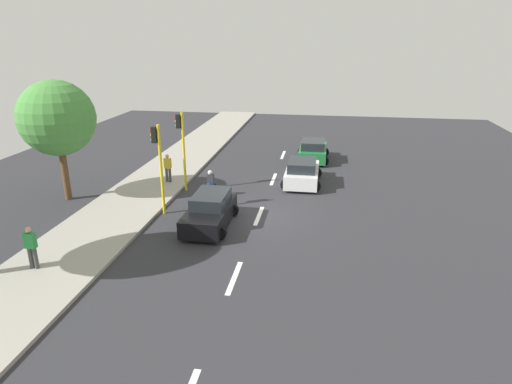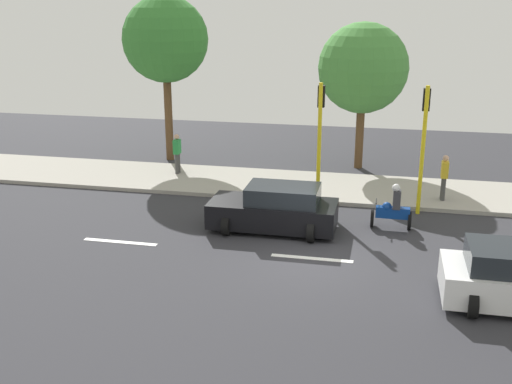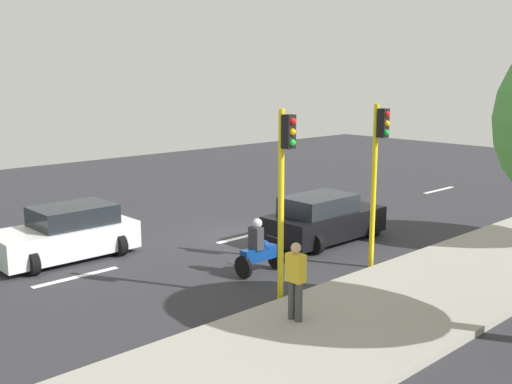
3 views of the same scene
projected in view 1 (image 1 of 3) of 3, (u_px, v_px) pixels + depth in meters
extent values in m
cube|color=#2D2D33|center=(259.00, 217.00, 21.86)|extent=(40.00, 60.00, 0.10)
cube|color=#9E998E|center=(126.00, 206.00, 22.85)|extent=(4.00, 60.00, 0.15)
cube|color=white|center=(283.00, 155.00, 33.01)|extent=(0.20, 2.40, 0.01)
cube|color=white|center=(273.00, 179.00, 27.42)|extent=(0.20, 2.40, 0.01)
cube|color=white|center=(259.00, 216.00, 21.84)|extent=(0.20, 2.40, 0.01)
cube|color=white|center=(234.00, 278.00, 16.26)|extent=(0.20, 2.40, 0.01)
cube|color=white|center=(302.00, 175.00, 26.46)|extent=(1.90, 3.98, 0.80)
cube|color=#1E2328|center=(302.00, 165.00, 25.94)|extent=(1.60, 2.23, 0.56)
cylinder|color=black|center=(290.00, 172.00, 27.89)|extent=(0.64, 0.22, 0.64)
cylinder|color=black|center=(317.00, 173.00, 27.64)|extent=(0.64, 0.22, 0.64)
cylinder|color=black|center=(286.00, 185.00, 25.44)|extent=(0.64, 0.22, 0.64)
cylinder|color=black|center=(315.00, 186.00, 25.20)|extent=(0.64, 0.22, 0.64)
cube|color=black|center=(210.00, 215.00, 20.51)|extent=(1.79, 4.11, 0.80)
cube|color=#1E2328|center=(211.00, 199.00, 20.59)|extent=(1.50, 2.30, 0.56)
cylinder|color=black|center=(219.00, 233.00, 19.21)|extent=(0.64, 0.22, 0.64)
cylinder|color=black|center=(185.00, 230.00, 19.45)|extent=(0.64, 0.22, 0.64)
cylinder|color=black|center=(232.00, 210.00, 21.74)|extent=(0.64, 0.22, 0.64)
cylinder|color=black|center=(202.00, 208.00, 21.97)|extent=(0.64, 0.22, 0.64)
cube|color=#1E7238|center=(313.00, 153.00, 31.43)|extent=(1.88, 3.83, 0.80)
cube|color=#1E2328|center=(313.00, 144.00, 30.92)|extent=(1.58, 2.15, 0.56)
cylinder|color=black|center=(302.00, 151.00, 32.81)|extent=(0.64, 0.22, 0.64)
cylinder|color=black|center=(325.00, 152.00, 32.57)|extent=(0.64, 0.22, 0.64)
cylinder|color=black|center=(300.00, 160.00, 30.46)|extent=(0.64, 0.22, 0.64)
cylinder|color=black|center=(324.00, 161.00, 30.21)|extent=(0.64, 0.22, 0.64)
cylinder|color=black|center=(208.00, 196.00, 23.70)|extent=(0.60, 0.10, 0.60)
cylinder|color=black|center=(213.00, 189.00, 24.81)|extent=(0.60, 0.10, 0.60)
cube|color=navy|center=(210.00, 188.00, 24.22)|extent=(0.28, 1.10, 0.36)
sphere|color=navy|center=(209.00, 186.00, 23.97)|extent=(0.32, 0.32, 0.32)
cylinder|color=black|center=(208.00, 185.00, 23.59)|extent=(0.55, 0.04, 0.04)
cube|color=#333338|center=(211.00, 179.00, 24.16)|extent=(0.36, 0.24, 0.60)
sphere|color=silver|center=(210.00, 173.00, 23.98)|extent=(0.26, 0.26, 0.26)
cylinder|color=#3F3F3F|center=(170.00, 175.00, 26.33)|extent=(0.16, 0.16, 0.85)
cylinder|color=#3F3F3F|center=(167.00, 175.00, 26.36)|extent=(0.16, 0.16, 0.85)
cube|color=gold|center=(168.00, 163.00, 26.10)|extent=(0.40, 0.24, 0.60)
sphere|color=tan|center=(167.00, 156.00, 25.96)|extent=(0.22, 0.22, 0.22)
cylinder|color=#3F3F3F|center=(36.00, 258.00, 16.49)|extent=(0.16, 0.16, 0.85)
cylinder|color=#3F3F3F|center=(31.00, 258.00, 16.52)|extent=(0.16, 0.16, 0.85)
cube|color=#268C3F|center=(30.00, 240.00, 16.26)|extent=(0.40, 0.24, 0.60)
sphere|color=tan|center=(28.00, 230.00, 16.12)|extent=(0.22, 0.22, 0.22)
cylinder|color=yellow|center=(184.00, 152.00, 24.73)|extent=(0.14, 0.14, 4.50)
cube|color=black|center=(178.00, 121.00, 24.17)|extent=(0.24, 0.24, 0.76)
sphere|color=red|center=(176.00, 117.00, 24.11)|extent=(0.16, 0.16, 0.16)
sphere|color=#F2A50C|center=(176.00, 121.00, 24.19)|extent=(0.16, 0.16, 0.16)
sphere|color=green|center=(177.00, 126.00, 24.27)|extent=(0.16, 0.16, 0.16)
cylinder|color=yellow|center=(161.00, 170.00, 21.41)|extent=(0.14, 0.14, 4.50)
cube|color=black|center=(154.00, 135.00, 20.86)|extent=(0.24, 0.24, 0.76)
sphere|color=red|center=(151.00, 130.00, 20.80)|extent=(0.16, 0.16, 0.16)
sphere|color=#F2A50C|center=(152.00, 135.00, 20.88)|extent=(0.16, 0.16, 0.16)
sphere|color=green|center=(152.00, 140.00, 20.96)|extent=(0.16, 0.16, 0.16)
cylinder|color=brown|center=(65.00, 172.00, 23.60)|extent=(0.36, 0.36, 3.08)
sphere|color=#478C3D|center=(57.00, 118.00, 22.62)|extent=(3.89, 3.89, 3.89)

